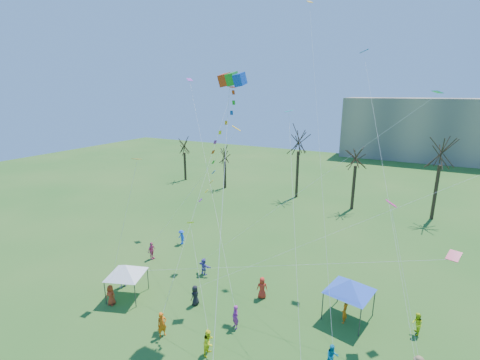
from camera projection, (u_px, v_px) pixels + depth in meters
The scene contains 7 objects.
distant_building at pixel (477, 131), 78.51m from camera, with size 60.00×14.00×15.00m, color gray.
bare_tree_row at pixel (375, 160), 46.68m from camera, with size 68.86×7.79×11.73m.
big_box_kite at pixel (221, 151), 23.08m from camera, with size 3.25×5.89×18.27m.
canopy_tent_white at pixel (126, 270), 27.36m from camera, with size 3.66×3.66×2.92m.
canopy_tent_blue at pixel (350, 285), 24.65m from camera, with size 4.25×4.25×3.26m.
festival_crowd at pixel (238, 306), 25.33m from camera, with size 25.20×14.47×1.84m.
small_kites_aloft at pixel (289, 139), 26.44m from camera, with size 30.83×17.61×34.82m.
Camera 1 is at (9.23, -13.75, 16.65)m, focal length 25.00 mm.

